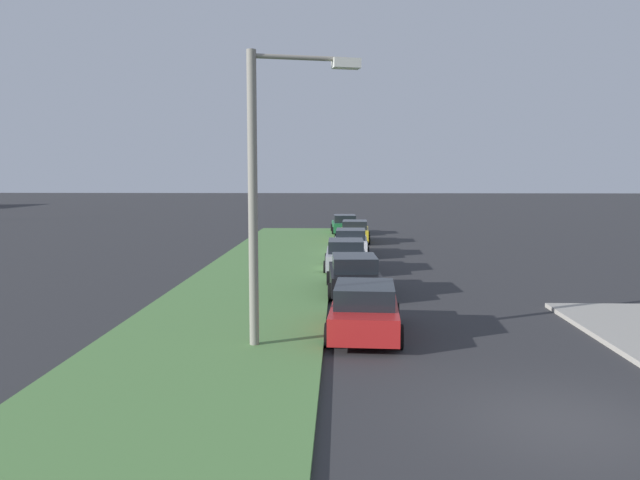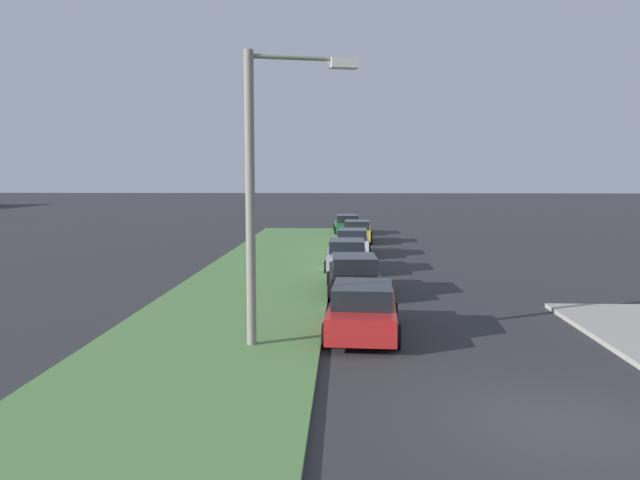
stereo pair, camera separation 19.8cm
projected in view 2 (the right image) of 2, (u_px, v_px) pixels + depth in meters
ground at (560, 425)px, 10.99m from camera, size 300.00×300.00×0.00m
grass_median at (240, 303)px, 21.24m from camera, size 60.00×6.00×0.12m
parked_car_red at (363, 310)px, 17.10m from camera, size 4.39×2.19×1.47m
parked_car_black at (354, 275)px, 23.15m from camera, size 4.37×2.15×1.47m
parked_car_silver at (347, 255)px, 28.85m from camera, size 4.30×2.02×1.47m
parked_car_white at (352, 242)px, 34.55m from camera, size 4.34×2.10×1.47m
parked_car_yellow at (357, 232)px, 41.20m from camera, size 4.36×2.14×1.47m
parked_car_green at (347, 225)px, 47.24m from camera, size 4.38×2.17×1.47m
streetlight at (264, 177)px, 15.46m from camera, size 0.96×2.83×7.50m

